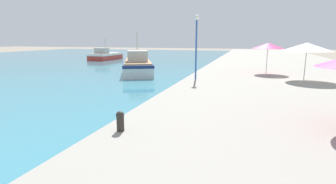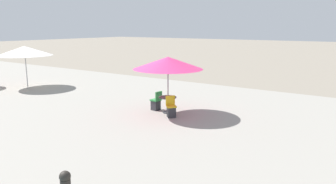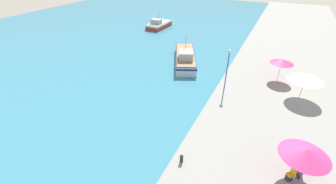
# 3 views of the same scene
# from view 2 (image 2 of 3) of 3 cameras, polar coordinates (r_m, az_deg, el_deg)

# --- Properties ---
(cafe_umbrella_pink) EXTENTS (3.07, 3.07, 2.56)m
(cafe_umbrella_pink) POSITION_cam_2_polar(r_m,az_deg,el_deg) (14.28, -0.00, 5.09)
(cafe_umbrella_pink) COLOR #B7B7B7
(cafe_umbrella_pink) RESTS_ON quay_promenade
(cafe_umbrella_white) EXTENTS (3.40, 3.40, 2.64)m
(cafe_umbrella_white) POSITION_cam_2_polar(r_m,az_deg,el_deg) (22.63, -23.68, 6.59)
(cafe_umbrella_white) COLOR #B7B7B7
(cafe_umbrella_white) RESTS_ON quay_promenade
(cafe_table) EXTENTS (0.80, 0.80, 0.74)m
(cafe_table) POSITION_cam_2_polar(r_m,az_deg,el_deg) (14.76, -0.07, -1.63)
(cafe_table) COLOR #333338
(cafe_table) RESTS_ON quay_promenade
(cafe_chair_left) EXTENTS (0.59, 0.59, 0.91)m
(cafe_chair_left) POSITION_cam_2_polar(r_m,az_deg,el_deg) (14.13, 0.55, -3.10)
(cafe_chair_left) COLOR #2D2D33
(cafe_chair_left) RESTS_ON quay_promenade
(cafe_chair_right) EXTENTS (0.45, 0.48, 0.91)m
(cafe_chair_right) POSITION_cam_2_polar(r_m,az_deg,el_deg) (15.29, -2.09, -1.99)
(cafe_chair_right) COLOR #2D2D33
(cafe_chair_right) RESTS_ON quay_promenade
(mooring_bollard) EXTENTS (0.26, 0.26, 0.65)m
(mooring_bollard) POSITION_cam_2_polar(r_m,az_deg,el_deg) (8.07, -17.44, -14.97)
(mooring_bollard) COLOR #2D2823
(mooring_bollard) RESTS_ON quay_promenade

